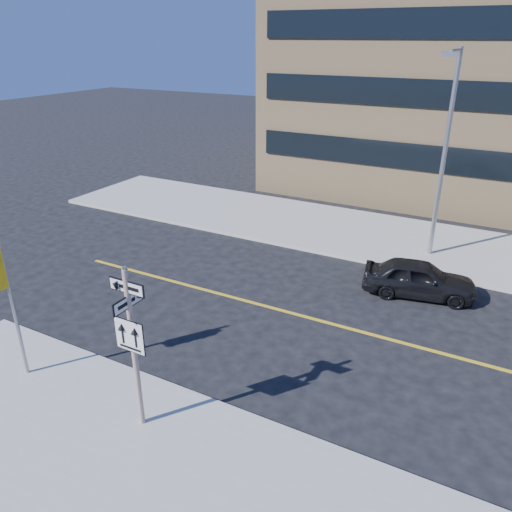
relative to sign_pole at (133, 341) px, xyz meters
The scene contains 6 objects.
ground 3.50m from the sign_pole, 90.00° to the left, with size 120.00×120.00×0.00m, color black.
sign_pole is the anchor object (origin of this frame).
traffic_signal 4.05m from the sign_pole, behind, with size 0.32×0.45×4.00m.
parked_car_a 10.87m from the sign_pole, 66.45° to the left, with size 3.85×1.55×1.31m, color black.
streetlight_a 14.05m from the sign_pole, 73.23° to the left, with size 0.55×2.25×8.00m.
building_brick 28.36m from the sign_pole, 85.84° to the left, with size 18.00×18.00×18.00m, color tan.
Camera 1 is at (6.73, -9.28, 8.54)m, focal length 35.00 mm.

